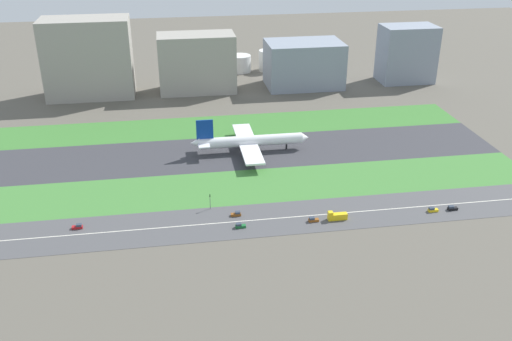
{
  "coord_description": "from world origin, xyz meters",
  "views": [
    {
      "loc": [
        -36.81,
        -280.45,
        124.74
      ],
      "look_at": [
        2.15,
        -36.5,
        6.0
      ],
      "focal_mm": 39.68,
      "sensor_mm": 36.0,
      "label": 1
    }
  ],
  "objects_px": {
    "fuel_tank_centre": "(240,64)",
    "fuel_tank_east": "(269,60)",
    "car_4": "(313,220)",
    "cargo_warehouse": "(407,54)",
    "hangar_building": "(197,63)",
    "fuel_tank_west": "(205,64)",
    "car_0": "(240,226)",
    "traffic_light": "(210,200)",
    "car_1": "(236,214)",
    "airliner": "(248,141)",
    "office_tower": "(304,64)",
    "terminal_building": "(88,58)",
    "truck_0": "(337,216)",
    "car_3": "(452,208)",
    "car_5": "(433,210)",
    "car_2": "(78,227)"
  },
  "relations": [
    {
      "from": "airliner",
      "to": "traffic_light",
      "type": "bearing_deg",
      "value": -113.39
    },
    {
      "from": "truck_0",
      "to": "car_0",
      "type": "bearing_deg",
      "value": -0.0
    },
    {
      "from": "car_0",
      "to": "car_5",
      "type": "relative_size",
      "value": 1.0
    },
    {
      "from": "truck_0",
      "to": "car_2",
      "type": "bearing_deg",
      "value": -5.22
    },
    {
      "from": "terminal_building",
      "to": "fuel_tank_west",
      "type": "distance_m",
      "value": 95.71
    },
    {
      "from": "fuel_tank_centre",
      "to": "fuel_tank_east",
      "type": "xyz_separation_m",
      "value": [
        23.82,
        0.0,
        1.55
      ]
    },
    {
      "from": "car_5",
      "to": "car_4",
      "type": "relative_size",
      "value": 1.0
    },
    {
      "from": "car_3",
      "to": "traffic_light",
      "type": "relative_size",
      "value": 0.61
    },
    {
      "from": "car_3",
      "to": "car_4",
      "type": "bearing_deg",
      "value": 0.0
    },
    {
      "from": "car_4",
      "to": "cargo_warehouse",
      "type": "xyz_separation_m",
      "value": [
        119.77,
        192.0,
        19.85
      ]
    },
    {
      "from": "car_2",
      "to": "traffic_light",
      "type": "relative_size",
      "value": 0.61
    },
    {
      "from": "traffic_light",
      "to": "terminal_building",
      "type": "relative_size",
      "value": 0.12
    },
    {
      "from": "truck_0",
      "to": "fuel_tank_west",
      "type": "distance_m",
      "value": 240.2
    },
    {
      "from": "car_4",
      "to": "fuel_tank_centre",
      "type": "bearing_deg",
      "value": -90.0
    },
    {
      "from": "car_0",
      "to": "terminal_building",
      "type": "bearing_deg",
      "value": -67.7
    },
    {
      "from": "fuel_tank_east",
      "to": "terminal_building",
      "type": "bearing_deg",
      "value": -161.46
    },
    {
      "from": "car_0",
      "to": "traffic_light",
      "type": "relative_size",
      "value": 0.61
    },
    {
      "from": "hangar_building",
      "to": "fuel_tank_west",
      "type": "height_order",
      "value": "hangar_building"
    },
    {
      "from": "car_0",
      "to": "office_tower",
      "type": "bearing_deg",
      "value": -110.75
    },
    {
      "from": "truck_0",
      "to": "car_4",
      "type": "relative_size",
      "value": 1.91
    },
    {
      "from": "truck_0",
      "to": "terminal_building",
      "type": "relative_size",
      "value": 0.14
    },
    {
      "from": "car_3",
      "to": "car_2",
      "type": "xyz_separation_m",
      "value": [
        -162.54,
        10.0,
        0.0
      ]
    },
    {
      "from": "airliner",
      "to": "cargo_warehouse",
      "type": "relative_size",
      "value": 1.56
    },
    {
      "from": "car_2",
      "to": "traffic_light",
      "type": "distance_m",
      "value": 57.05
    },
    {
      "from": "office_tower",
      "to": "car_5",
      "type": "bearing_deg",
      "value": -86.08
    },
    {
      "from": "fuel_tank_west",
      "to": "fuel_tank_centre",
      "type": "height_order",
      "value": "fuel_tank_west"
    },
    {
      "from": "truck_0",
      "to": "fuel_tank_west",
      "type": "bearing_deg",
      "value": -80.73
    },
    {
      "from": "terminal_building",
      "to": "car_1",
      "type": "bearing_deg",
      "value": -66.68
    },
    {
      "from": "fuel_tank_east",
      "to": "traffic_light",
      "type": "bearing_deg",
      "value": -106.87
    },
    {
      "from": "traffic_light",
      "to": "fuel_tank_west",
      "type": "xyz_separation_m",
      "value": [
        14.39,
        219.01,
        2.82
      ]
    },
    {
      "from": "car_1",
      "to": "car_3",
      "type": "bearing_deg",
      "value": -5.98
    },
    {
      "from": "car_4",
      "to": "hangar_building",
      "type": "relative_size",
      "value": 0.08
    },
    {
      "from": "car_3",
      "to": "fuel_tank_west",
      "type": "xyz_separation_m",
      "value": [
        -91.76,
        237.0,
        6.19
      ]
    },
    {
      "from": "car_2",
      "to": "terminal_building",
      "type": "height_order",
      "value": "terminal_building"
    },
    {
      "from": "car_1",
      "to": "traffic_light",
      "type": "distance_m",
      "value": 13.78
    },
    {
      "from": "car_3",
      "to": "terminal_building",
      "type": "xyz_separation_m",
      "value": [
        -173.9,
        192.0,
        25.89
      ]
    },
    {
      "from": "car_3",
      "to": "car_4",
      "type": "xyz_separation_m",
      "value": [
        -63.57,
        0.0,
        0.0
      ]
    },
    {
      "from": "fuel_tank_west",
      "to": "fuel_tank_east",
      "type": "xyz_separation_m",
      "value": [
        52.02,
        0.0,
        1.02
      ]
    },
    {
      "from": "car_3",
      "to": "car_0",
      "type": "distance_m",
      "value": 95.16
    },
    {
      "from": "car_3",
      "to": "cargo_warehouse",
      "type": "distance_m",
      "value": 201.04
    },
    {
      "from": "airliner",
      "to": "traffic_light",
      "type": "xyz_separation_m",
      "value": [
        -25.95,
        -60.01,
        -1.94
      ]
    },
    {
      "from": "car_1",
      "to": "cargo_warehouse",
      "type": "bearing_deg",
      "value": 50.2
    },
    {
      "from": "truck_0",
      "to": "traffic_light",
      "type": "relative_size",
      "value": 1.17
    },
    {
      "from": "traffic_light",
      "to": "terminal_building",
      "type": "height_order",
      "value": "terminal_building"
    },
    {
      "from": "airliner",
      "to": "office_tower",
      "type": "xyz_separation_m",
      "value": [
        57.8,
        114.0,
        10.02
      ]
    },
    {
      "from": "terminal_building",
      "to": "fuel_tank_centre",
      "type": "height_order",
      "value": "terminal_building"
    },
    {
      "from": "traffic_light",
      "to": "airliner",
      "type": "bearing_deg",
      "value": 66.61
    },
    {
      "from": "traffic_light",
      "to": "fuel_tank_centre",
      "type": "xyz_separation_m",
      "value": [
        42.59,
        219.01,
        2.29
      ]
    },
    {
      "from": "car_0",
      "to": "hangar_building",
      "type": "height_order",
      "value": "hangar_building"
    },
    {
      "from": "car_4",
      "to": "fuel_tank_west",
      "type": "bearing_deg",
      "value": -83.22
    }
  ]
}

